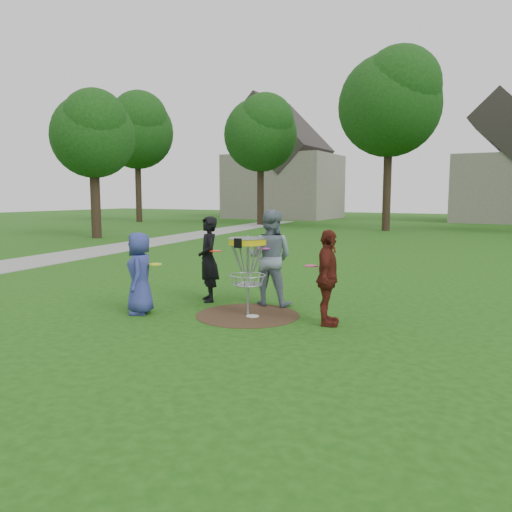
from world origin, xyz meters
The scene contains 11 objects.
ground centered at (0.00, 0.00, 0.00)m, with size 100.00×100.00×0.00m, color #19470F.
dirt_patch centered at (0.00, 0.00, 0.00)m, with size 1.80×1.80×0.01m, color #47331E.
concrete_path centered at (-10.00, 8.00, 0.01)m, with size 2.20×40.00×0.02m, color #9E9E99.
player_blue centered at (-1.72, -0.78, 0.71)m, with size 0.70×0.45×1.43m, color navy.
player_black centered at (-1.24, 0.64, 0.83)m, with size 0.60×0.40×1.65m, color black.
player_grey centered at (-0.04, 0.92, 0.90)m, with size 0.87×0.68×1.80m, color slate.
player_maroon centered at (1.43, 0.04, 0.76)m, with size 0.90×0.37×1.53m, color #561B13.
disc_on_grass centered at (0.13, -0.06, 0.01)m, with size 0.22×0.22×0.02m, color silver.
disc_golf_basket centered at (0.00, 0.00, 1.02)m, with size 0.66×0.67×1.38m.
held_discs centered at (-0.33, 0.13, 0.98)m, with size 2.83×1.53×0.24m.
tree_row centered at (0.44, 20.67, 6.21)m, with size 51.20×17.42×9.90m.
Camera 1 is at (4.16, -7.34, 2.07)m, focal length 35.00 mm.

